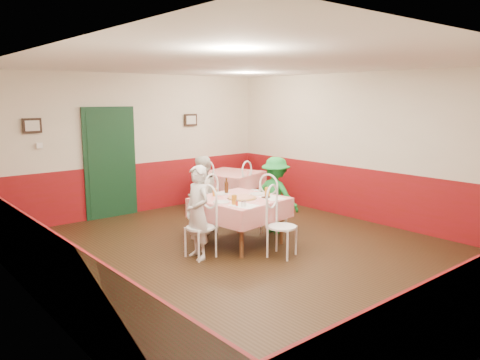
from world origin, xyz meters
TOP-DOWN VIEW (x-y plane):
  - floor at (0.00, 0.00)m, footprint 7.00×7.00m
  - ceiling at (0.00, 0.00)m, footprint 7.00×7.00m
  - back_wall at (0.00, 3.50)m, footprint 6.00×0.10m
  - left_wall at (-3.00, 0.00)m, footprint 0.10×7.00m
  - right_wall at (3.00, 0.00)m, footprint 0.10×7.00m
  - wainscot_back at (0.00, 3.48)m, footprint 6.00×0.03m
  - wainscot_left at (-2.98, 0.00)m, footprint 0.03×7.00m
  - wainscot_right at (2.98, 0.00)m, footprint 0.03×7.00m
  - door at (-0.60, 3.45)m, footprint 0.96×0.06m
  - picture_left at (-2.00, 3.45)m, footprint 0.32×0.03m
  - picture_right at (1.30, 3.45)m, footprint 0.32×0.03m
  - thermostat at (-1.90, 3.45)m, footprint 0.10×0.03m
  - main_table at (0.19, 0.45)m, footprint 1.36×1.36m
  - second_table at (1.70, 2.57)m, footprint 1.41×1.41m
  - chair_left at (-0.65, 0.35)m, footprint 0.44×0.44m
  - chair_right at (1.04, 0.56)m, footprint 0.51×0.51m
  - chair_far at (0.09, 1.30)m, footprint 0.51×0.51m
  - chair_near at (0.29, -0.39)m, footprint 0.54×0.54m
  - chair_second_a at (0.95, 2.57)m, footprint 0.53×0.53m
  - chair_second_b at (1.70, 1.82)m, footprint 0.53×0.53m
  - pizza at (0.18, 0.39)m, footprint 0.49×0.49m
  - plate_left at (-0.23, 0.39)m, footprint 0.28×0.28m
  - plate_right at (0.60, 0.49)m, footprint 0.28×0.28m
  - plate_far at (0.16, 0.89)m, footprint 0.28×0.28m
  - glass_a at (-0.17, 0.15)m, footprint 0.09×0.09m
  - glass_b at (0.60, 0.25)m, footprint 0.09×0.09m
  - glass_c at (-0.03, 0.83)m, footprint 0.08×0.08m
  - beer_bottle at (0.24, 0.86)m, footprint 0.07×0.07m
  - shaker_a at (-0.17, -0.02)m, footprint 0.04×0.04m
  - shaker_b at (-0.12, -0.03)m, footprint 0.04×0.04m
  - shaker_c at (-0.21, 0.05)m, footprint 0.04×0.04m
  - menu_left at (-0.11, 0.02)m, footprint 0.39×0.46m
  - menu_right at (0.59, 0.14)m, footprint 0.33×0.43m
  - wallet at (0.51, 0.20)m, footprint 0.12×0.10m
  - diner_left at (-0.70, 0.35)m, footprint 0.36×0.52m
  - diner_far at (0.08, 1.35)m, footprint 0.79×0.69m
  - diner_right at (1.09, 0.56)m, footprint 0.67×0.95m

SIDE VIEW (x-z plane):
  - floor at x=0.00m, z-range 0.00..0.00m
  - main_table at x=0.19m, z-range -0.01..0.76m
  - second_table at x=1.70m, z-range -0.01..0.76m
  - chair_left at x=-0.65m, z-range 0.00..0.90m
  - chair_right at x=1.04m, z-range 0.00..0.90m
  - chair_far at x=0.09m, z-range 0.00..0.90m
  - chair_near at x=0.29m, z-range 0.00..0.90m
  - chair_second_a at x=0.95m, z-range 0.00..0.90m
  - chair_second_b at x=1.70m, z-range 0.00..0.90m
  - wainscot_back at x=0.00m, z-range 0.00..1.00m
  - wainscot_left at x=-2.98m, z-range 0.00..1.00m
  - wainscot_right at x=2.98m, z-range 0.00..1.00m
  - diner_right at x=1.09m, z-range 0.00..1.33m
  - diner_far at x=0.08m, z-range 0.00..1.35m
  - diner_left at x=-0.70m, z-range 0.00..1.38m
  - menu_left at x=-0.11m, z-range 0.76..0.76m
  - menu_right at x=0.59m, z-range 0.76..0.76m
  - plate_left at x=-0.23m, z-range 0.76..0.77m
  - plate_right at x=0.60m, z-range 0.76..0.77m
  - plate_far at x=0.16m, z-range 0.76..0.77m
  - wallet at x=0.51m, z-range 0.76..0.78m
  - pizza at x=0.18m, z-range 0.76..0.79m
  - shaker_a at x=-0.17m, z-range 0.76..0.85m
  - shaker_b at x=-0.12m, z-range 0.76..0.85m
  - shaker_c at x=-0.21m, z-range 0.76..0.85m
  - glass_c at x=-0.03m, z-range 0.76..0.89m
  - glass_a at x=-0.17m, z-range 0.76..0.91m
  - glass_b at x=0.60m, z-range 0.76..0.91m
  - beer_bottle at x=0.24m, z-range 0.76..1.00m
  - door at x=-0.60m, z-range 0.00..2.10m
  - back_wall at x=0.00m, z-range 0.00..2.80m
  - left_wall at x=-3.00m, z-range 0.00..2.80m
  - right_wall at x=3.00m, z-range 0.00..2.80m
  - thermostat at x=-1.90m, z-range 1.45..1.55m
  - picture_left at x=-2.00m, z-range 1.72..1.98m
  - picture_right at x=1.30m, z-range 1.72..1.98m
  - ceiling at x=0.00m, z-range 2.80..2.80m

